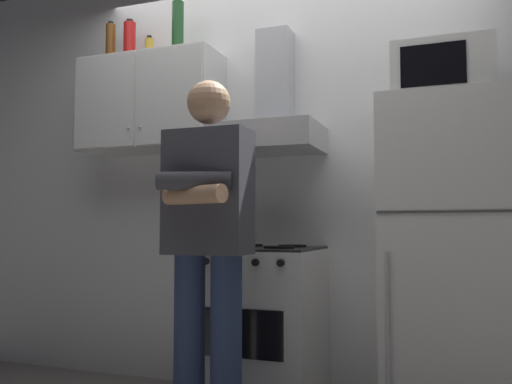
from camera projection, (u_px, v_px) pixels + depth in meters
back_wall_tiled at (290, 165)px, 3.32m from camera, size 4.80×0.10×2.70m
upper_cabinet at (151, 104)px, 3.43m from camera, size 0.90×0.37×0.60m
stove_oven at (263, 327)px, 2.94m from camera, size 0.60×0.62×0.87m
range_hood at (270, 119)px, 3.14m from camera, size 0.60×0.44×0.75m
refrigerator at (447, 263)px, 2.64m from camera, size 0.60×0.62×1.60m
microwave at (443, 74)px, 2.72m from camera, size 0.48×0.37×0.28m
person_standing at (207, 243)px, 2.43m from camera, size 0.38×0.33×1.64m
bottle_soda_red at (129, 41)px, 3.52m from camera, size 0.08×0.08×0.27m
bottle_beer_brown at (110, 43)px, 3.57m from camera, size 0.06×0.06×0.28m
bottle_wine_green at (178, 27)px, 3.38m from camera, size 0.07×0.07×0.35m
bottle_spice_jar at (149, 49)px, 3.49m from camera, size 0.06×0.06×0.16m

